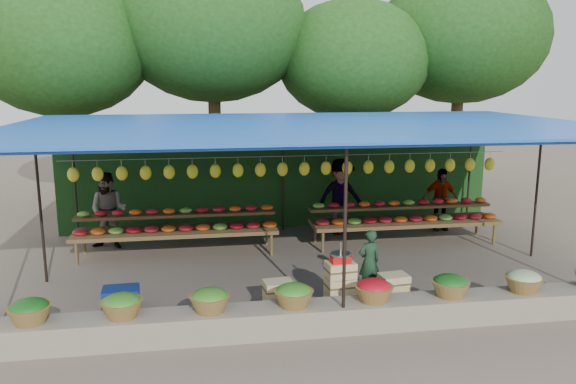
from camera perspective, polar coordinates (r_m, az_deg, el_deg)
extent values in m
plane|color=#6A5F4E|center=(11.07, 1.77, -7.72)|extent=(60.00, 60.00, 0.00)
cube|color=slate|center=(8.50, 5.35, -12.42)|extent=(10.60, 0.55, 0.40)
cylinder|color=black|center=(7.95, 5.78, -4.91)|extent=(0.05, 0.05, 2.80)
cylinder|color=black|center=(10.88, -23.87, -1.40)|extent=(0.05, 0.05, 2.80)
cylinder|color=black|center=(12.51, 23.95, 0.16)|extent=(0.05, 0.05, 2.80)
cylinder|color=black|center=(13.65, -20.86, 1.26)|extent=(0.05, 0.05, 2.80)
cylinder|color=black|center=(13.50, -0.51, 1.91)|extent=(0.05, 0.05, 2.80)
cylinder|color=black|center=(14.98, 17.98, 2.30)|extent=(0.05, 0.05, 2.80)
cube|color=blue|center=(10.49, 1.86, 6.88)|extent=(10.80, 6.60, 0.04)
cube|color=blue|center=(8.56, 4.40, 4.63)|extent=(10.80, 2.19, 0.26)
cube|color=blue|center=(12.47, 0.10, 6.78)|extent=(10.80, 2.19, 0.26)
cylinder|color=#A7A8AD|center=(11.95, 0.56, 3.68)|extent=(9.60, 0.01, 0.01)
ellipsoid|color=#FFFA28|center=(12.08, -20.99, 1.66)|extent=(0.23, 0.17, 0.30)
ellipsoid|color=#FFFA28|center=(11.99, -18.77, 1.75)|extent=(0.23, 0.17, 0.30)
ellipsoid|color=#FFFA28|center=(11.92, -16.53, 1.83)|extent=(0.23, 0.17, 0.30)
ellipsoid|color=#FFFA28|center=(11.87, -14.26, 1.91)|extent=(0.23, 0.17, 0.30)
ellipsoid|color=#FFFA28|center=(11.84, -11.98, 1.98)|extent=(0.23, 0.17, 0.30)
ellipsoid|color=#FFFA28|center=(11.82, -9.68, 2.06)|extent=(0.23, 0.17, 0.30)
ellipsoid|color=#FFFA28|center=(11.82, -7.39, 2.13)|extent=(0.23, 0.17, 0.30)
ellipsoid|color=#FFFA28|center=(11.85, -5.10, 2.20)|extent=(0.23, 0.17, 0.30)
ellipsoid|color=#FFFA28|center=(11.89, -2.82, 2.26)|extent=(0.23, 0.17, 0.30)
ellipsoid|color=#FFFA28|center=(11.95, -0.56, 2.32)|extent=(0.23, 0.17, 0.30)
ellipsoid|color=#FFFA28|center=(12.03, 1.68, 2.38)|extent=(0.23, 0.17, 0.30)
ellipsoid|color=#FFFA28|center=(12.12, 3.88, 2.43)|extent=(0.23, 0.17, 0.30)
ellipsoid|color=#FFFA28|center=(12.24, 6.04, 2.47)|extent=(0.23, 0.17, 0.30)
ellipsoid|color=#FFFA28|center=(12.37, 8.16, 2.52)|extent=(0.23, 0.17, 0.30)
ellipsoid|color=#FFFA28|center=(12.52, 10.24, 2.55)|extent=(0.23, 0.17, 0.30)
ellipsoid|color=#FFFA28|center=(12.68, 12.26, 2.59)|extent=(0.23, 0.17, 0.30)
ellipsoid|color=#FFFA28|center=(12.86, 14.23, 2.62)|extent=(0.23, 0.17, 0.30)
ellipsoid|color=#FFFA28|center=(13.05, 16.14, 2.64)|extent=(0.23, 0.17, 0.30)
ellipsoid|color=#FFFA28|center=(13.26, 18.00, 2.67)|extent=(0.23, 0.17, 0.30)
ellipsoid|color=#FFFA28|center=(13.48, 19.79, 2.69)|extent=(0.23, 0.17, 0.30)
ellipsoid|color=#175416|center=(8.42, -24.80, -10.61)|extent=(0.52, 0.52, 0.23)
ellipsoid|color=#357820|center=(8.17, -16.54, -10.67)|extent=(0.52, 0.52, 0.23)
ellipsoid|color=#357820|center=(8.10, -7.96, -10.50)|extent=(0.52, 0.52, 0.23)
ellipsoid|color=#357820|center=(8.20, 0.59, -10.10)|extent=(0.52, 0.52, 0.23)
ellipsoid|color=#AB0E18|center=(8.47, 8.73, -9.52)|extent=(0.52, 0.52, 0.23)
ellipsoid|color=#175416|center=(8.90, 16.20, -8.81)|extent=(0.52, 0.52, 0.23)
ellipsoid|color=#94B873|center=(9.46, 22.86, -8.06)|extent=(0.52, 0.52, 0.23)
cube|color=#1D4719|center=(13.77, -0.66, 1.47)|extent=(10.60, 0.06, 2.50)
cylinder|color=#3D2816|center=(16.53, -21.40, 4.92)|extent=(0.36, 0.36, 3.97)
ellipsoid|color=#16350E|center=(16.47, -22.04, 13.51)|extent=(4.77, 4.77, 3.69)
cylinder|color=#3D2816|center=(16.53, -7.42, 6.50)|extent=(0.36, 0.36, 4.48)
ellipsoid|color=#16350E|center=(16.54, -7.68, 16.21)|extent=(5.39, 5.39, 4.17)
cylinder|color=#3D2816|center=(16.87, 6.41, 5.31)|extent=(0.36, 0.36, 3.71)
ellipsoid|color=#16350E|center=(16.79, 6.58, 13.20)|extent=(4.47, 4.47, 3.45)
cylinder|color=#3D2816|center=(18.45, 16.69, 6.42)|extent=(0.36, 0.36, 4.35)
ellipsoid|color=#16350E|center=(18.44, 17.19, 14.86)|extent=(5.24, 5.24, 4.05)
cube|color=#4A361D|center=(11.99, -11.25, -3.93)|extent=(4.20, 0.95, 0.08)
cube|color=#4A361D|center=(12.22, -11.26, -2.29)|extent=(4.20, 0.35, 0.06)
cylinder|color=#4A361D|center=(11.92, -20.72, -5.80)|extent=(0.06, 0.06, 0.50)
cylinder|color=#4A361D|center=(11.76, -1.70, -5.29)|extent=(0.06, 0.06, 0.50)
cylinder|color=#4A361D|center=(12.68, -20.02, -4.75)|extent=(0.06, 0.06, 0.50)
cylinder|color=#4A361D|center=(12.52, -2.17, -4.25)|extent=(0.06, 0.06, 0.50)
ellipsoid|color=#B31923|center=(12.06, -20.37, -3.86)|extent=(0.31, 0.26, 0.13)
ellipsoid|color=#70B337|center=(12.42, -20.07, -2.12)|extent=(0.26, 0.22, 0.12)
ellipsoid|color=#F55915|center=(11.99, -18.73, -3.83)|extent=(0.31, 0.26, 0.13)
ellipsoid|color=#AB0E18|center=(12.36, -18.47, -2.08)|extent=(0.26, 0.22, 0.12)
ellipsoid|color=#70B337|center=(11.94, -17.07, -3.80)|extent=(0.31, 0.26, 0.13)
ellipsoid|color=#B31923|center=(12.30, -16.87, -2.04)|extent=(0.26, 0.22, 0.12)
ellipsoid|color=#AB0E18|center=(11.89, -15.40, -3.76)|extent=(0.31, 0.26, 0.13)
ellipsoid|color=#F55915|center=(12.26, -15.25, -2.00)|extent=(0.26, 0.22, 0.12)
ellipsoid|color=#B31923|center=(11.86, -13.72, -3.72)|extent=(0.31, 0.26, 0.13)
ellipsoid|color=#B31923|center=(12.23, -13.62, -1.95)|extent=(0.26, 0.22, 0.12)
ellipsoid|color=#F55915|center=(11.83, -12.02, -3.67)|extent=(0.31, 0.26, 0.13)
ellipsoid|color=#F55915|center=(12.20, -11.98, -1.90)|extent=(0.26, 0.22, 0.12)
ellipsoid|color=#B31923|center=(11.82, -10.33, -3.62)|extent=(0.31, 0.26, 0.13)
ellipsoid|color=#70B337|center=(12.19, -10.33, -1.85)|extent=(0.26, 0.22, 0.12)
ellipsoid|color=#F55915|center=(11.81, -8.63, -3.57)|extent=(0.31, 0.26, 0.13)
ellipsoid|color=#AB0E18|center=(12.18, -8.69, -1.80)|extent=(0.26, 0.22, 0.12)
ellipsoid|color=#70B337|center=(11.82, -6.93, -3.52)|extent=(0.31, 0.26, 0.13)
ellipsoid|color=#B31923|center=(12.19, -7.04, -1.75)|extent=(0.26, 0.22, 0.12)
ellipsoid|color=#AB0E18|center=(11.84, -5.23, -3.46)|extent=(0.31, 0.26, 0.13)
ellipsoid|color=#F55915|center=(12.21, -5.40, -1.70)|extent=(0.26, 0.22, 0.12)
ellipsoid|color=#B31923|center=(11.86, -3.54, -3.40)|extent=(0.31, 0.26, 0.13)
ellipsoid|color=#B31923|center=(12.23, -3.76, -1.64)|extent=(0.26, 0.22, 0.12)
ellipsoid|color=#F55915|center=(11.90, -1.86, -3.33)|extent=(0.31, 0.26, 0.13)
ellipsoid|color=#F55915|center=(12.27, -2.14, -1.59)|extent=(0.26, 0.22, 0.12)
cube|color=#4A361D|center=(12.80, 11.75, -2.98)|extent=(4.20, 0.95, 0.08)
cube|color=#4A361D|center=(13.00, 11.33, -1.47)|extent=(4.20, 0.35, 0.06)
cylinder|color=#4A361D|center=(11.94, 3.57, -5.04)|extent=(0.06, 0.06, 0.50)
cylinder|color=#4A361D|center=(13.33, 20.20, -3.99)|extent=(0.06, 0.06, 0.50)
cylinder|color=#4A361D|center=(12.69, 2.78, -4.04)|extent=(0.06, 0.06, 0.50)
cylinder|color=#4A361D|center=(14.00, 18.62, -3.16)|extent=(0.06, 0.06, 0.50)
ellipsoid|color=#B31923|center=(12.09, 3.56, -3.11)|extent=(0.31, 0.26, 0.13)
ellipsoid|color=#70B337|center=(12.46, 3.12, -1.40)|extent=(0.26, 0.22, 0.12)
ellipsoid|color=#F55915|center=(12.17, 5.17, -3.04)|extent=(0.31, 0.26, 0.13)
ellipsoid|color=#AB0E18|center=(12.53, 4.69, -1.34)|extent=(0.26, 0.22, 0.12)
ellipsoid|color=#70B337|center=(12.26, 6.76, -2.97)|extent=(0.31, 0.26, 0.13)
ellipsoid|color=#B31923|center=(12.62, 6.23, -1.28)|extent=(0.26, 0.22, 0.12)
ellipsoid|color=#AB0E18|center=(12.36, 8.32, -2.89)|extent=(0.31, 0.26, 0.13)
ellipsoid|color=#F55915|center=(12.72, 7.75, -1.22)|extent=(0.26, 0.22, 0.12)
ellipsoid|color=#B31923|center=(12.47, 9.86, -2.82)|extent=(0.31, 0.26, 0.13)
ellipsoid|color=#B31923|center=(12.82, 9.25, -1.16)|extent=(0.26, 0.22, 0.12)
ellipsoid|color=#F55915|center=(12.58, 11.37, -2.74)|extent=(0.31, 0.26, 0.13)
ellipsoid|color=#F55915|center=(12.93, 10.72, -1.10)|extent=(0.26, 0.22, 0.12)
ellipsoid|color=#B31923|center=(12.71, 12.85, -2.66)|extent=(0.31, 0.26, 0.13)
ellipsoid|color=#70B337|center=(13.06, 12.17, -1.05)|extent=(0.26, 0.22, 0.12)
ellipsoid|color=#F55915|center=(12.84, 14.30, -2.59)|extent=(0.31, 0.26, 0.13)
ellipsoid|color=#AB0E18|center=(13.18, 13.59, -0.99)|extent=(0.26, 0.22, 0.12)
ellipsoid|color=#70B337|center=(12.98, 15.72, -2.51)|extent=(0.31, 0.26, 0.13)
ellipsoid|color=#B31923|center=(13.32, 14.98, -0.93)|extent=(0.26, 0.22, 0.12)
ellipsoid|color=#AB0E18|center=(13.13, 17.11, -2.43)|extent=(0.31, 0.26, 0.13)
ellipsoid|color=#F55915|center=(13.47, 16.34, -0.87)|extent=(0.26, 0.22, 0.12)
ellipsoid|color=#B31923|center=(13.29, 18.46, -2.36)|extent=(0.31, 0.26, 0.13)
ellipsoid|color=#B31923|center=(13.62, 17.67, -0.82)|extent=(0.26, 0.22, 0.12)
ellipsoid|color=#F55915|center=(13.45, 19.79, -2.28)|extent=(0.31, 0.26, 0.13)
ellipsoid|color=#F55915|center=(13.78, 18.97, -0.76)|extent=(0.26, 0.22, 0.12)
cube|color=tan|center=(9.06, -0.98, -11.32)|extent=(0.49, 0.39, 0.25)
cube|color=tan|center=(8.97, -0.98, -9.79)|extent=(0.49, 0.39, 0.25)
cube|color=tan|center=(9.25, 5.28, -10.90)|extent=(0.49, 0.39, 0.25)
cube|color=tan|center=(9.15, 5.31, -9.39)|extent=(0.49, 0.39, 0.25)
cube|color=tan|center=(9.06, 5.34, -7.85)|extent=(0.49, 0.39, 0.25)
cube|color=tan|center=(9.50, 10.64, -10.43)|extent=(0.49, 0.39, 0.25)
cube|color=tan|center=(9.40, 10.70, -8.96)|extent=(0.49, 0.39, 0.25)
cube|color=red|center=(9.00, 5.36, -6.74)|extent=(0.30, 0.26, 0.12)
cylinder|color=#A7A8AD|center=(8.98, 5.36, -6.29)|extent=(0.32, 0.32, 0.03)
cylinder|color=#A7A8AD|center=(8.95, 5.38, -5.71)|extent=(0.03, 0.03, 0.22)
imported|color=#193821|center=(9.75, 8.24, -7.02)|extent=(0.46, 0.36, 1.13)
imported|color=slate|center=(12.73, -17.77, -1.81)|extent=(0.94, 0.81, 1.67)
imported|color=slate|center=(13.29, 5.37, -0.48)|extent=(1.23, 0.79, 1.80)
imported|color=slate|center=(14.11, 15.20, -0.72)|extent=(0.90, 0.39, 1.52)
cube|color=navy|center=(9.56, -16.60, -10.28)|extent=(0.59, 0.44, 0.34)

